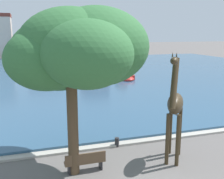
{
  "coord_description": "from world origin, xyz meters",
  "views": [
    {
      "loc": [
        -4.58,
        -7.32,
        6.06
      ],
      "look_at": [
        0.99,
        10.03,
        2.2
      ],
      "focal_mm": 43.32,
      "sensor_mm": 36.0,
      "label": 1
    }
  ],
  "objects_px": {
    "giraffe_statue": "(175,106)",
    "park_bench": "(85,161)",
    "sailboat_red": "(123,74)",
    "mooring_bollard": "(117,142)",
    "sailboat_navy": "(99,59)",
    "shade_tree": "(73,51)"
  },
  "relations": [
    {
      "from": "sailboat_navy",
      "to": "mooring_bollard",
      "type": "bearing_deg",
      "value": -103.82
    },
    {
      "from": "shade_tree",
      "to": "sailboat_red",
      "type": "bearing_deg",
      "value": 65.21
    },
    {
      "from": "park_bench",
      "to": "sailboat_navy",
      "type": "bearing_deg",
      "value": 74.16
    },
    {
      "from": "giraffe_statue",
      "to": "shade_tree",
      "type": "distance_m",
      "value": 5.29
    },
    {
      "from": "park_bench",
      "to": "shade_tree",
      "type": "bearing_deg",
      "value": 139.44
    },
    {
      "from": "giraffe_statue",
      "to": "park_bench",
      "type": "relative_size",
      "value": 2.95
    },
    {
      "from": "giraffe_statue",
      "to": "park_bench",
      "type": "xyz_separation_m",
      "value": [
        -4.23,
        0.24,
        -2.22
      ]
    },
    {
      "from": "sailboat_navy",
      "to": "shade_tree",
      "type": "relative_size",
      "value": 1.07
    },
    {
      "from": "giraffe_statue",
      "to": "sailboat_red",
      "type": "xyz_separation_m",
      "value": [
        5.86,
        23.12,
        -2.07
      ]
    },
    {
      "from": "shade_tree",
      "to": "giraffe_statue",
      "type": "bearing_deg",
      "value": -6.6
    },
    {
      "from": "shade_tree",
      "to": "mooring_bollard",
      "type": "height_order",
      "value": "shade_tree"
    },
    {
      "from": "sailboat_red",
      "to": "park_bench",
      "type": "relative_size",
      "value": 4.36
    },
    {
      "from": "mooring_bollard",
      "to": "shade_tree",
      "type": "bearing_deg",
      "value": -144.37
    },
    {
      "from": "giraffe_statue",
      "to": "mooring_bollard",
      "type": "relative_size",
      "value": 10.61
    },
    {
      "from": "giraffe_statue",
      "to": "sailboat_red",
      "type": "bearing_deg",
      "value": 75.78
    },
    {
      "from": "mooring_bollard",
      "to": "giraffe_statue",
      "type": "bearing_deg",
      "value": -49.25
    },
    {
      "from": "giraffe_statue",
      "to": "shade_tree",
      "type": "height_order",
      "value": "shade_tree"
    },
    {
      "from": "giraffe_statue",
      "to": "park_bench",
      "type": "distance_m",
      "value": 4.78
    },
    {
      "from": "sailboat_red",
      "to": "mooring_bollard",
      "type": "xyz_separation_m",
      "value": [
        -7.89,
        -20.77,
        -0.39
      ]
    },
    {
      "from": "giraffe_statue",
      "to": "shade_tree",
      "type": "xyz_separation_m",
      "value": [
        -4.57,
        0.53,
        2.6
      ]
    },
    {
      "from": "giraffe_statue",
      "to": "sailboat_navy",
      "type": "relative_size",
      "value": 0.7
    },
    {
      "from": "giraffe_statue",
      "to": "park_bench",
      "type": "bearing_deg",
      "value": 176.8
    }
  ]
}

